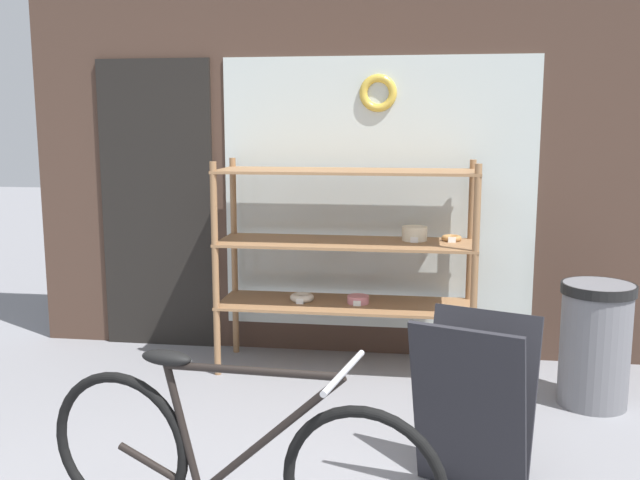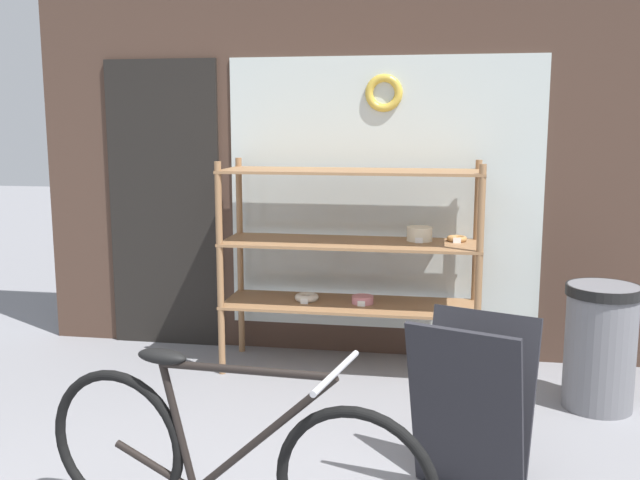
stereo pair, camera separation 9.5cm
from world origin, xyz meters
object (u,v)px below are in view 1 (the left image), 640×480
(sandwich_board, at_px, (474,405))
(trash_bin, at_px, (595,340))
(bicycle, at_px, (233,459))
(display_case, at_px, (349,247))

(sandwich_board, height_order, trash_bin, sandwich_board)
(bicycle, xyz_separation_m, sandwich_board, (0.97, 0.54, 0.06))
(sandwich_board, relative_size, trash_bin, 1.09)
(bicycle, bearing_deg, trash_bin, 54.91)
(display_case, height_order, trash_bin, display_case)
(display_case, distance_m, bicycle, 2.15)
(sandwich_board, bearing_deg, trash_bin, 75.72)
(display_case, xyz_separation_m, trash_bin, (1.50, -0.42, -0.45))
(display_case, relative_size, sandwich_board, 2.12)
(trash_bin, bearing_deg, display_case, 164.33)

